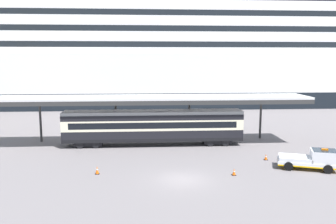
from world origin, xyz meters
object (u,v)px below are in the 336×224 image
at_px(train_carriage, 153,126).
at_px(traffic_cone_mid, 266,157).
at_px(traffic_cone_far, 97,170).
at_px(traffic_cone_near, 234,172).
at_px(cruise_ship, 195,40).
at_px(service_truck, 313,159).

relative_size(train_carriage, traffic_cone_mid, 34.95).
distance_m(traffic_cone_mid, traffic_cone_far, 16.76).
distance_m(traffic_cone_near, traffic_cone_mid, 6.28).
xyz_separation_m(cruise_ship, service_truck, (3.41, -53.19, -13.62)).
bearing_deg(service_truck, train_carriage, 144.69).
relative_size(traffic_cone_near, traffic_cone_far, 0.83).
xyz_separation_m(traffic_cone_near, traffic_cone_mid, (4.42, 4.46, -0.01)).
xyz_separation_m(service_truck, traffic_cone_near, (-7.69, -1.20, -0.69)).
relative_size(service_truck, traffic_cone_far, 7.57).
distance_m(train_carriage, traffic_cone_mid, 13.35).
relative_size(cruise_ship, traffic_cone_far, 162.93).
relative_size(train_carriage, service_truck, 3.74).
bearing_deg(traffic_cone_mid, service_truck, -44.90).
bearing_deg(traffic_cone_far, traffic_cone_near, -5.34).
height_order(cruise_ship, service_truck, cruise_ship).
height_order(traffic_cone_near, traffic_cone_far, traffic_cone_far).
xyz_separation_m(service_truck, traffic_cone_far, (-19.69, -0.08, -0.63)).
relative_size(service_truck, traffic_cone_mid, 9.33).
relative_size(train_carriage, traffic_cone_far, 28.33).
bearing_deg(traffic_cone_near, traffic_cone_far, 174.66).
height_order(cruise_ship, traffic_cone_near, cruise_ship).
bearing_deg(traffic_cone_near, service_truck, 8.88).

